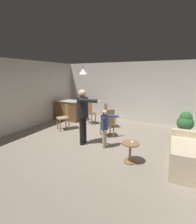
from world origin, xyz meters
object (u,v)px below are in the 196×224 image
(dining_chair_spare, at_px, (108,114))
(spare_remote_on_table, at_px, (132,142))
(potted_plant_corner, at_px, (185,122))
(person_child, at_px, (105,125))
(person_adult, at_px, (83,111))
(couch_floral, at_px, (193,153))
(dining_chair_by_counter, at_px, (108,122))
(kitchen_counter, at_px, (69,110))
(dining_chair_near_wall, at_px, (65,116))
(side_table_by_couch, at_px, (130,150))
(dining_chair_centre_back, at_px, (89,112))

(dining_chair_spare, height_order, spare_remote_on_table, dining_chair_spare)
(potted_plant_corner, xyz_separation_m, spare_remote_on_table, (-1.16, -2.71, 0.06))
(person_child, bearing_deg, person_adult, -92.45)
(person_child, relative_size, spare_remote_on_table, 8.88)
(couch_floral, relative_size, dining_chair_spare, 1.84)
(dining_chair_by_counter, height_order, potted_plant_corner, dining_chair_by_counter)
(person_adult, height_order, dining_chair_spare, person_adult)
(couch_floral, xyz_separation_m, kitchen_counter, (-5.13, 2.02, 0.15))
(person_child, relative_size, potted_plant_corner, 1.32)
(kitchen_counter, relative_size, potted_plant_corner, 1.45)
(dining_chair_near_wall, bearing_deg, spare_remote_on_table, -170.70)
(side_table_by_couch, distance_m, dining_chair_near_wall, 3.32)
(dining_chair_centre_back, bearing_deg, potted_plant_corner, 2.45)
(dining_chair_spare, bearing_deg, kitchen_counter, -131.36)
(person_child, distance_m, potted_plant_corner, 3.09)
(dining_chair_near_wall, xyz_separation_m, potted_plant_corner, (4.25, 1.42, -0.07))
(kitchen_counter, relative_size, person_child, 1.09)
(couch_floral, xyz_separation_m, dining_chair_centre_back, (-3.92, 1.90, 0.21))
(kitchen_counter, height_order, spare_remote_on_table, kitchen_counter)
(kitchen_counter, bearing_deg, side_table_by_couch, -33.64)
(couch_floral, relative_size, kitchen_counter, 1.46)
(kitchen_counter, distance_m, dining_chair_by_counter, 2.85)
(person_child, distance_m, dining_chair_spare, 2.00)
(dining_chair_near_wall, distance_m, dining_chair_centre_back, 1.20)
(couch_floral, height_order, dining_chair_spare, same)
(potted_plant_corner, bearing_deg, dining_chair_spare, -172.56)
(side_table_by_couch, xyz_separation_m, potted_plant_corner, (1.20, 2.72, 0.15))
(person_adult, bearing_deg, person_child, 91.34)
(dining_chair_by_counter, xyz_separation_m, dining_chair_near_wall, (-1.86, -0.01, 0.00))
(person_adult, xyz_separation_m, dining_chair_near_wall, (-1.42, 0.87, -0.52))
(kitchen_counter, relative_size, dining_chair_near_wall, 1.26)
(dining_chair_by_counter, bearing_deg, dining_chair_spare, 70.18)
(kitchen_counter, xyz_separation_m, person_adult, (2.14, -2.08, 0.58))
(kitchen_counter, relative_size, side_table_by_couch, 2.42)
(dining_chair_near_wall, height_order, dining_chair_spare, same)
(person_child, bearing_deg, dining_chair_centre_back, -146.35)
(side_table_by_couch, xyz_separation_m, dining_chair_near_wall, (-3.05, 1.30, 0.22))
(kitchen_counter, xyz_separation_m, person_child, (2.85, -2.02, 0.24))
(dining_chair_near_wall, bearing_deg, couch_floral, -158.44)
(person_child, height_order, dining_chair_spare, person_child)
(side_table_by_couch, height_order, potted_plant_corner, potted_plant_corner)
(dining_chair_near_wall, height_order, potted_plant_corner, dining_chair_near_wall)
(couch_floral, xyz_separation_m, potted_plant_corner, (-0.16, 2.23, 0.15))
(side_table_by_couch, relative_size, dining_chair_by_counter, 0.52)
(side_table_by_couch, bearing_deg, kitchen_counter, 146.36)
(potted_plant_corner, bearing_deg, dining_chair_near_wall, -161.48)
(person_child, xyz_separation_m, spare_remote_on_table, (0.95, -0.48, -0.18))
(dining_chair_spare, bearing_deg, dining_chair_by_counter, -14.35)
(side_table_by_couch, xyz_separation_m, person_child, (-0.92, 0.49, 0.39))
(spare_remote_on_table, bearing_deg, dining_chair_spare, 125.36)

